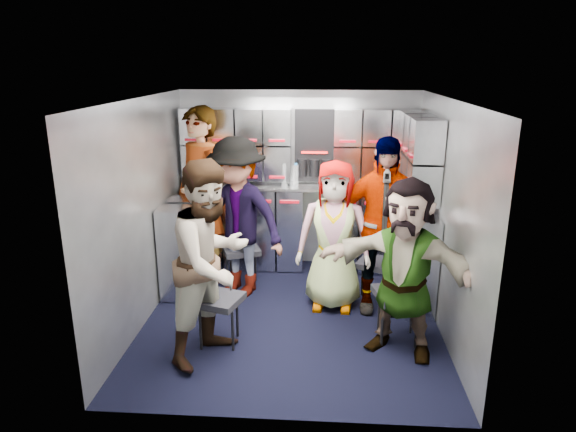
# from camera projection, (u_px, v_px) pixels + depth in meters

# --- Properties ---
(floor) EXTENTS (3.00, 3.00, 0.00)m
(floor) POSITION_uv_depth(u_px,v_px,m) (291.00, 317.00, 5.04)
(floor) COLOR black
(floor) RESTS_ON ground
(wall_back) EXTENTS (2.80, 0.04, 2.10)m
(wall_back) POSITION_uv_depth(u_px,v_px,m) (299.00, 179.00, 6.17)
(wall_back) COLOR gray
(wall_back) RESTS_ON ground
(wall_left) EXTENTS (0.04, 3.00, 2.10)m
(wall_left) POSITION_uv_depth(u_px,v_px,m) (143.00, 212.00, 4.83)
(wall_left) COLOR gray
(wall_left) RESTS_ON ground
(wall_right) EXTENTS (0.04, 3.00, 2.10)m
(wall_right) POSITION_uv_depth(u_px,v_px,m) (446.00, 218.00, 4.64)
(wall_right) COLOR gray
(wall_right) RESTS_ON ground
(ceiling) EXTENTS (2.80, 3.00, 0.02)m
(ceiling) POSITION_uv_depth(u_px,v_px,m) (292.00, 99.00, 4.43)
(ceiling) COLOR silver
(ceiling) RESTS_ON wall_back
(cart_bank_back) EXTENTS (2.68, 0.38, 0.99)m
(cart_bank_back) POSITION_uv_depth(u_px,v_px,m) (298.00, 229.00, 6.13)
(cart_bank_back) COLOR #A7ADB8
(cart_bank_back) RESTS_ON ground
(cart_bank_left) EXTENTS (0.38, 0.76, 0.99)m
(cart_bank_left) POSITION_uv_depth(u_px,v_px,m) (184.00, 248.00, 5.51)
(cart_bank_left) COLOR #A7ADB8
(cart_bank_left) RESTS_ON ground
(counter) EXTENTS (2.68, 0.42, 0.03)m
(counter) POSITION_uv_depth(u_px,v_px,m) (298.00, 186.00, 5.98)
(counter) COLOR #AEB1B6
(counter) RESTS_ON cart_bank_back
(locker_bank_back) EXTENTS (2.68, 0.28, 0.82)m
(locker_bank_back) POSITION_uv_depth(u_px,v_px,m) (299.00, 145.00, 5.90)
(locker_bank_back) COLOR #A7ADB8
(locker_bank_back) RESTS_ON wall_back
(locker_bank_right) EXTENTS (0.28, 1.00, 0.82)m
(locker_bank_right) POSITION_uv_depth(u_px,v_px,m) (419.00, 156.00, 5.19)
(locker_bank_right) COLOR #A7ADB8
(locker_bank_right) RESTS_ON wall_right
(right_cabinet) EXTENTS (0.28, 1.20, 1.00)m
(right_cabinet) POSITION_uv_depth(u_px,v_px,m) (414.00, 251.00, 5.39)
(right_cabinet) COLOR #A7ADB8
(right_cabinet) RESTS_ON ground
(coffee_niche) EXTENTS (0.46, 0.16, 0.84)m
(coffee_niche) POSITION_uv_depth(u_px,v_px,m) (315.00, 146.00, 5.95)
(coffee_niche) COLOR black
(coffee_niche) RESTS_ON wall_back
(red_latch_strip) EXTENTS (2.60, 0.02, 0.03)m
(red_latch_strip) POSITION_uv_depth(u_px,v_px,m) (297.00, 202.00, 5.83)
(red_latch_strip) COLOR #A60818
(red_latch_strip) RESTS_ON cart_bank_back
(jump_seat_near_left) EXTENTS (0.47, 0.46, 0.45)m
(jump_seat_near_left) POSITION_uv_depth(u_px,v_px,m) (218.00, 302.00, 4.48)
(jump_seat_near_left) COLOR black
(jump_seat_near_left) RESTS_ON ground
(jump_seat_mid_left) EXTENTS (0.48, 0.47, 0.45)m
(jump_seat_mid_left) POSITION_uv_depth(u_px,v_px,m) (241.00, 252.00, 5.67)
(jump_seat_mid_left) COLOR black
(jump_seat_mid_left) RESTS_ON ground
(jump_seat_center) EXTENTS (0.43, 0.41, 0.43)m
(jump_seat_center) POSITION_uv_depth(u_px,v_px,m) (333.00, 265.00, 5.35)
(jump_seat_center) COLOR black
(jump_seat_center) RESTS_ON ground
(jump_seat_mid_right) EXTENTS (0.48, 0.47, 0.44)m
(jump_seat_mid_right) POSITION_uv_depth(u_px,v_px,m) (377.00, 265.00, 5.30)
(jump_seat_mid_right) COLOR black
(jump_seat_mid_right) RESTS_ON ground
(jump_seat_near_right) EXTENTS (0.48, 0.46, 0.48)m
(jump_seat_near_right) POSITION_uv_depth(u_px,v_px,m) (399.00, 297.00, 4.52)
(jump_seat_near_right) COLOR black
(jump_seat_near_right) RESTS_ON ground
(attendant_standing) EXTENTS (0.85, 0.83, 1.97)m
(attendant_standing) POSITION_uv_depth(u_px,v_px,m) (201.00, 197.00, 5.64)
(attendant_standing) COLOR black
(attendant_standing) RESTS_ON ground
(attendant_arc_a) EXTENTS (0.97, 1.04, 1.70)m
(attendant_arc_a) POSITION_uv_depth(u_px,v_px,m) (212.00, 262.00, 4.18)
(attendant_arc_a) COLOR black
(attendant_arc_a) RESTS_ON ground
(attendant_arc_b) EXTENTS (1.25, 1.02, 1.69)m
(attendant_arc_b) POSITION_uv_depth(u_px,v_px,m) (237.00, 218.00, 5.36)
(attendant_arc_b) COLOR black
(attendant_arc_b) RESTS_ON ground
(attendant_arc_c) EXTENTS (0.78, 0.54, 1.52)m
(attendant_arc_c) POSITION_uv_depth(u_px,v_px,m) (334.00, 236.00, 5.07)
(attendant_arc_c) COLOR black
(attendant_arc_c) RESTS_ON ground
(attendant_arc_d) EXTENTS (1.06, 0.50, 1.76)m
(attendant_arc_d) POSITION_uv_depth(u_px,v_px,m) (382.00, 226.00, 4.99)
(attendant_arc_d) COLOR black
(attendant_arc_d) RESTS_ON ground
(attendant_arc_e) EXTENTS (1.49, 1.01, 1.54)m
(attendant_arc_e) POSITION_uv_depth(u_px,v_px,m) (405.00, 268.00, 4.25)
(attendant_arc_e) COLOR black
(attendant_arc_e) RESTS_ON ground
(bottle_left) EXTENTS (0.07, 0.07, 0.27)m
(bottle_left) POSITION_uv_depth(u_px,v_px,m) (284.00, 175.00, 5.90)
(bottle_left) COLOR white
(bottle_left) RESTS_ON counter
(bottle_mid) EXTENTS (0.06, 0.06, 0.25)m
(bottle_mid) POSITION_uv_depth(u_px,v_px,m) (296.00, 176.00, 5.89)
(bottle_mid) COLOR white
(bottle_mid) RESTS_ON counter
(bottle_right) EXTENTS (0.07, 0.07, 0.27)m
(bottle_right) POSITION_uv_depth(u_px,v_px,m) (341.00, 175.00, 5.85)
(bottle_right) COLOR white
(bottle_right) RESTS_ON counter
(cup_left) EXTENTS (0.08, 0.08, 0.11)m
(cup_left) POSITION_uv_depth(u_px,v_px,m) (241.00, 181.00, 5.94)
(cup_left) COLOR tan
(cup_left) RESTS_ON counter
(cup_right) EXTENTS (0.08, 0.08, 0.09)m
(cup_right) POSITION_uv_depth(u_px,v_px,m) (362.00, 183.00, 5.85)
(cup_right) COLOR tan
(cup_right) RESTS_ON counter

